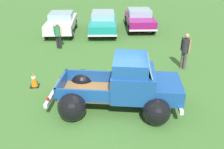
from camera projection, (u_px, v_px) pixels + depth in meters
ground_plane at (114, 105)px, 8.79m from camera, size 80.00×80.00×0.00m
vintage_pickup_truck at (125, 88)px, 8.42m from camera, size 4.93×3.53×1.96m
show_car_0 at (62, 22)px, 16.73m from camera, size 2.27×4.38×1.43m
show_car_1 at (103, 21)px, 16.92m from camera, size 2.44×4.91×1.43m
show_car_2 at (139, 18)px, 17.76m from camera, size 2.38×4.43×1.43m
spectator_0 at (185, 49)px, 11.20m from camera, size 0.46×0.51×1.77m
spectator_1 at (58, 34)px, 13.80m from camera, size 0.51×0.46×1.58m
lane_cone_0 at (115, 71)px, 10.69m from camera, size 0.36×0.36×0.63m
lane_cone_1 at (34, 80)px, 9.90m from camera, size 0.36×0.36×0.63m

